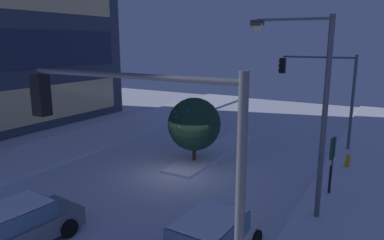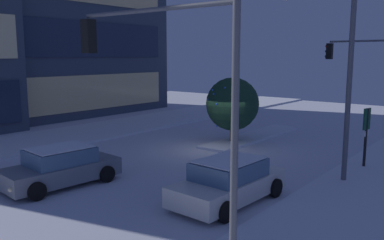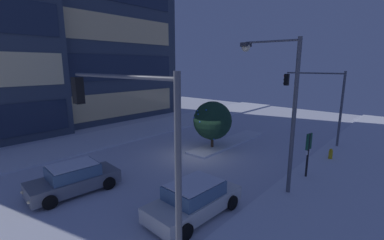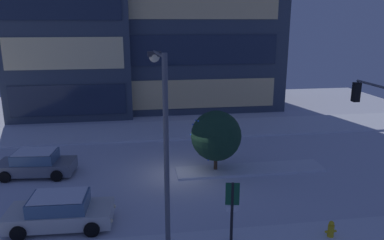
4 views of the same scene
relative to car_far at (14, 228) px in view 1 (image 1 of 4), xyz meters
The scene contains 11 objects.
ground 8.63m from the car_far, ahead, with size 52.00×52.00×0.00m, color silver.
curb_strip_near 13.26m from the car_far, 49.96° to the right, with size 52.00×5.20×0.14m, color silver.
curb_strip_far 11.64m from the car_far, 42.81° to the left, with size 52.00×5.20×0.14m, color silver.
median_strip 12.70m from the car_far, ahead, with size 9.00×1.80×0.14m, color silver.
car_far is the anchor object (origin of this frame).
traffic_light_corner_near_left 7.22m from the car_far, 97.75° to the right, with size 0.32×5.62×6.30m.
traffic_light_corner_near_right 18.75m from the car_far, 20.38° to the right, with size 0.32×4.83×6.02m.
street_lamp_arched 11.19m from the car_far, 47.64° to the right, with size 0.61×2.95×7.71m.
fire_hydrant 16.28m from the car_far, 32.41° to the right, with size 0.48×0.26×0.85m.
parking_info_sign 12.82m from the car_far, 41.45° to the right, with size 0.55×0.16×2.70m.
decorated_tree_median 10.68m from the car_far, ahead, with size 3.05×2.99×3.74m.
Camera 1 is at (-14.99, -9.44, 6.78)m, focal length 33.43 mm.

